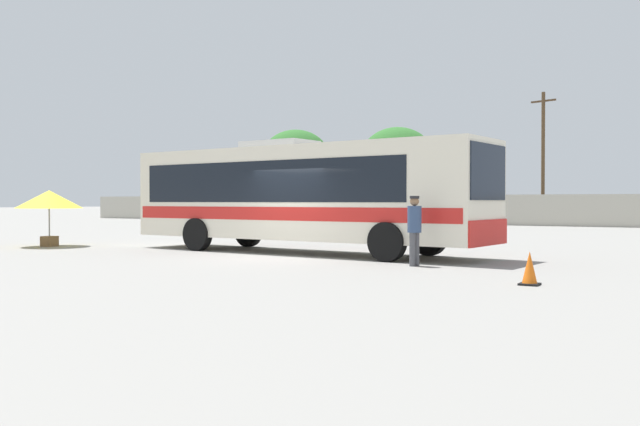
{
  "coord_description": "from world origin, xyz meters",
  "views": [
    {
      "loc": [
        10.89,
        -15.81,
        1.58
      ],
      "look_at": [
        -0.04,
        2.5,
        1.21
      ],
      "focal_mm": 38.58,
      "sensor_mm": 36.0,
      "label": 1
    }
  ],
  "objects_px": {
    "coach_bus_cream_red": "(299,192)",
    "parked_car_second_silver": "(369,213)",
    "roadside_tree_left": "(296,159)",
    "attendant_by_bus_door": "(414,226)",
    "parked_car_leftmost_maroon": "(292,212)",
    "utility_pole_near": "(543,156)",
    "vendor_umbrella_near_gate_yellow": "(49,200)",
    "traffic_cone_on_apron": "(530,269)",
    "roadside_tree_midleft": "(397,159)"
  },
  "relations": [
    {
      "from": "parked_car_leftmost_maroon",
      "to": "roadside_tree_left",
      "type": "bearing_deg",
      "value": 120.92
    },
    {
      "from": "utility_pole_near",
      "to": "roadside_tree_midleft",
      "type": "distance_m",
      "value": 12.22
    },
    {
      "from": "parked_car_leftmost_maroon",
      "to": "utility_pole_near",
      "type": "height_order",
      "value": "utility_pole_near"
    },
    {
      "from": "coach_bus_cream_red",
      "to": "vendor_umbrella_near_gate_yellow",
      "type": "xyz_separation_m",
      "value": [
        -9.03,
        -2.04,
        -0.23
      ]
    },
    {
      "from": "vendor_umbrella_near_gate_yellow",
      "to": "roadside_tree_midleft",
      "type": "bearing_deg",
      "value": 93.87
    },
    {
      "from": "attendant_by_bus_door",
      "to": "utility_pole_near",
      "type": "xyz_separation_m",
      "value": [
        -4.21,
        31.8,
        3.66
      ]
    },
    {
      "from": "attendant_by_bus_door",
      "to": "vendor_umbrella_near_gate_yellow",
      "type": "distance_m",
      "value": 13.82
    },
    {
      "from": "parked_car_second_silver",
      "to": "roadside_tree_midleft",
      "type": "height_order",
      "value": "roadside_tree_midleft"
    },
    {
      "from": "attendant_by_bus_door",
      "to": "traffic_cone_on_apron",
      "type": "bearing_deg",
      "value": -35.83
    },
    {
      "from": "parked_car_second_silver",
      "to": "roadside_tree_midleft",
      "type": "xyz_separation_m",
      "value": [
        -2.12,
        9.2,
        4.16
      ]
    },
    {
      "from": "coach_bus_cream_red",
      "to": "roadside_tree_left",
      "type": "bearing_deg",
      "value": 123.02
    },
    {
      "from": "utility_pole_near",
      "to": "roadside_tree_midleft",
      "type": "height_order",
      "value": "utility_pole_near"
    },
    {
      "from": "parked_car_leftmost_maroon",
      "to": "roadside_tree_midleft",
      "type": "bearing_deg",
      "value": 66.87
    },
    {
      "from": "coach_bus_cream_red",
      "to": "roadside_tree_left",
      "type": "height_order",
      "value": "roadside_tree_left"
    },
    {
      "from": "parked_car_second_silver",
      "to": "utility_pole_near",
      "type": "distance_m",
      "value": 12.37
    },
    {
      "from": "vendor_umbrella_near_gate_yellow",
      "to": "roadside_tree_midleft",
      "type": "xyz_separation_m",
      "value": [
        -2.32,
        34.3,
        3.33
      ]
    },
    {
      "from": "roadside_tree_left",
      "to": "coach_bus_cream_red",
      "type": "bearing_deg",
      "value": -56.98
    },
    {
      "from": "coach_bus_cream_red",
      "to": "attendant_by_bus_door",
      "type": "xyz_separation_m",
      "value": [
        4.78,
        -2.24,
        -0.87
      ]
    },
    {
      "from": "attendant_by_bus_door",
      "to": "vendor_umbrella_near_gate_yellow",
      "type": "height_order",
      "value": "vendor_umbrella_near_gate_yellow"
    },
    {
      "from": "coach_bus_cream_red",
      "to": "traffic_cone_on_apron",
      "type": "height_order",
      "value": "coach_bus_cream_red"
    },
    {
      "from": "coach_bus_cream_red",
      "to": "utility_pole_near",
      "type": "height_order",
      "value": "utility_pole_near"
    },
    {
      "from": "attendant_by_bus_door",
      "to": "parked_car_second_silver",
      "type": "xyz_separation_m",
      "value": [
        -14.01,
        25.3,
        -0.19
      ]
    },
    {
      "from": "coach_bus_cream_red",
      "to": "parked_car_second_silver",
      "type": "distance_m",
      "value": 24.86
    },
    {
      "from": "roadside_tree_left",
      "to": "utility_pole_near",
      "type": "bearing_deg",
      "value": -0.16
    },
    {
      "from": "vendor_umbrella_near_gate_yellow",
      "to": "roadside_tree_left",
      "type": "bearing_deg",
      "value": 107.89
    },
    {
      "from": "coach_bus_cream_red",
      "to": "roadside_tree_midleft",
      "type": "distance_m",
      "value": 34.34
    },
    {
      "from": "traffic_cone_on_apron",
      "to": "roadside_tree_left",
      "type": "bearing_deg",
      "value": 128.62
    },
    {
      "from": "parked_car_second_silver",
      "to": "vendor_umbrella_near_gate_yellow",
      "type": "bearing_deg",
      "value": -89.53
    },
    {
      "from": "parked_car_second_silver",
      "to": "attendant_by_bus_door",
      "type": "bearing_deg",
      "value": -61.02
    },
    {
      "from": "coach_bus_cream_red",
      "to": "traffic_cone_on_apron",
      "type": "relative_size",
      "value": 18.87
    },
    {
      "from": "traffic_cone_on_apron",
      "to": "utility_pole_near",
      "type": "bearing_deg",
      "value": 102.48
    },
    {
      "from": "vendor_umbrella_near_gate_yellow",
      "to": "attendant_by_bus_door",
      "type": "bearing_deg",
      "value": -0.83
    },
    {
      "from": "attendant_by_bus_door",
      "to": "parked_car_leftmost_maroon",
      "type": "xyz_separation_m",
      "value": [
        -20.07,
        25.26,
        -0.18
      ]
    },
    {
      "from": "parked_car_second_silver",
      "to": "roadside_tree_left",
      "type": "distance_m",
      "value": 12.7
    },
    {
      "from": "coach_bus_cream_red",
      "to": "roadside_tree_midleft",
      "type": "height_order",
      "value": "roadside_tree_midleft"
    },
    {
      "from": "vendor_umbrella_near_gate_yellow",
      "to": "utility_pole_near",
      "type": "bearing_deg",
      "value": 73.11
    },
    {
      "from": "parked_car_leftmost_maroon",
      "to": "utility_pole_near",
      "type": "distance_m",
      "value": 17.59
    },
    {
      "from": "coach_bus_cream_red",
      "to": "vendor_umbrella_near_gate_yellow",
      "type": "height_order",
      "value": "coach_bus_cream_red"
    },
    {
      "from": "parked_car_second_silver",
      "to": "roadside_tree_midleft",
      "type": "bearing_deg",
      "value": 102.96
    },
    {
      "from": "parked_car_second_silver",
      "to": "roadside_tree_left",
      "type": "height_order",
      "value": "roadside_tree_left"
    },
    {
      "from": "attendant_by_bus_door",
      "to": "utility_pole_near",
      "type": "relative_size",
      "value": 0.19
    },
    {
      "from": "utility_pole_near",
      "to": "traffic_cone_on_apron",
      "type": "bearing_deg",
      "value": -77.52
    },
    {
      "from": "roadside_tree_midleft",
      "to": "traffic_cone_on_apron",
      "type": "distance_m",
      "value": 42.02
    },
    {
      "from": "coach_bus_cream_red",
      "to": "traffic_cone_on_apron",
      "type": "xyz_separation_m",
      "value": [
        8.14,
        -4.67,
        -1.54
      ]
    },
    {
      "from": "attendant_by_bus_door",
      "to": "roadside_tree_left",
      "type": "relative_size",
      "value": 0.23
    },
    {
      "from": "attendant_by_bus_door",
      "to": "roadside_tree_midleft",
      "type": "distance_m",
      "value": 38.29
    },
    {
      "from": "parked_car_leftmost_maroon",
      "to": "parked_car_second_silver",
      "type": "bearing_deg",
      "value": 0.35
    },
    {
      "from": "attendant_by_bus_door",
      "to": "parked_car_second_silver",
      "type": "relative_size",
      "value": 0.39
    },
    {
      "from": "attendant_by_bus_door",
      "to": "parked_car_leftmost_maroon",
      "type": "bearing_deg",
      "value": 128.47
    },
    {
      "from": "attendant_by_bus_door",
      "to": "parked_car_leftmost_maroon",
      "type": "relative_size",
      "value": 0.41
    }
  ]
}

